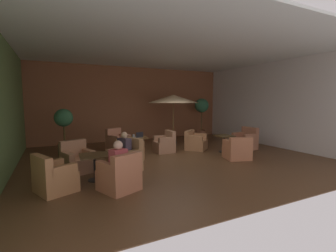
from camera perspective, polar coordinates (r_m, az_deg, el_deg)
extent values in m
cube|color=brown|center=(8.43, 1.31, -7.58)|extent=(9.83, 8.66, 0.02)
cube|color=brown|center=(12.17, -8.06, 5.28)|extent=(9.83, 0.08, 3.65)
cube|color=#5B7841|center=(7.36, -34.79, 3.79)|extent=(0.08, 8.66, 3.65)
cube|color=silver|center=(11.31, 23.93, 4.77)|extent=(0.08, 8.66, 3.65)
cube|color=silver|center=(8.37, 1.37, 17.80)|extent=(9.83, 8.66, 0.06)
cylinder|color=black|center=(8.86, -7.20, -6.81)|extent=(0.35, 0.35, 0.02)
cylinder|color=black|center=(8.80, -7.22, -4.93)|extent=(0.07, 0.07, 0.62)
cube|color=#523519|center=(8.74, -7.25, -2.83)|extent=(0.71, 0.71, 0.03)
cube|color=#A87244|center=(7.83, -8.88, -7.04)|extent=(1.03, 1.01, 0.43)
cube|color=#A87244|center=(7.49, -9.45, -4.57)|extent=(0.74, 0.53, 0.36)
cube|color=#A87244|center=(7.89, -11.04, -4.60)|extent=(0.42, 0.55, 0.22)
cube|color=#A87244|center=(7.74, -6.60, -4.74)|extent=(0.42, 0.55, 0.22)
cube|color=#A87455|center=(9.19, -1.04, -5.02)|extent=(0.71, 0.71, 0.42)
cube|color=#A87455|center=(9.23, 0.51, -2.36)|extent=(0.16, 0.71, 0.40)
cube|color=#A87455|center=(8.88, -0.54, -3.40)|extent=(0.55, 0.16, 0.19)
cube|color=#A87455|center=(9.37, -1.95, -2.91)|extent=(0.55, 0.16, 0.19)
cube|color=#AA684C|center=(9.54, -11.81, -4.64)|extent=(0.98, 1.01, 0.46)
cube|color=#AA684C|center=(9.69, -13.06, -1.81)|extent=(0.70, 0.48, 0.44)
cube|color=#AA684C|center=(9.64, -10.46, -2.51)|extent=(0.41, 0.59, 0.20)
cube|color=#AA684C|center=(9.27, -12.95, -2.91)|extent=(0.41, 0.59, 0.20)
cylinder|color=black|center=(9.53, 13.28, -6.02)|extent=(0.39, 0.39, 0.02)
cylinder|color=black|center=(9.47, 13.32, -4.26)|extent=(0.07, 0.07, 0.62)
cube|color=#46351A|center=(9.42, 13.37, -2.31)|extent=(0.65, 0.65, 0.03)
cube|color=#B0774C|center=(9.75, 6.86, -4.47)|extent=(1.10, 1.10, 0.41)
cube|color=#B0774C|center=(9.77, 5.22, -2.12)|extent=(0.72, 0.64, 0.37)
cube|color=#B0774C|center=(9.99, 7.65, -2.40)|extent=(0.50, 0.56, 0.22)
cube|color=#B0774C|center=(9.38, 6.55, -2.93)|extent=(0.50, 0.56, 0.22)
cube|color=#B76E49|center=(8.50, 16.20, -6.19)|extent=(0.96, 0.95, 0.42)
cube|color=#B76E49|center=(8.16, 17.18, -3.90)|extent=(0.79, 0.38, 0.36)
cube|color=#B76E49|center=(8.34, 14.17, -4.08)|extent=(0.30, 0.61, 0.22)
cube|color=#B76E49|center=(8.61, 18.05, -3.88)|extent=(0.30, 0.61, 0.22)
cube|color=#A6674A|center=(10.26, 17.91, -4.11)|extent=(0.83, 0.81, 0.44)
cube|color=#A6674A|center=(10.42, 19.15, -1.51)|extent=(0.22, 0.78, 0.46)
cube|color=#A6674A|center=(9.97, 19.12, -2.51)|extent=(0.63, 0.18, 0.23)
cube|color=#A6674A|center=(10.39, 16.54, -2.09)|extent=(0.63, 0.18, 0.23)
cylinder|color=black|center=(6.34, -17.07, -12.28)|extent=(0.36, 0.36, 0.02)
cylinder|color=black|center=(6.26, -17.16, -9.70)|extent=(0.07, 0.07, 0.62)
cube|color=#49341C|center=(6.18, -17.25, -6.78)|extent=(0.73, 0.73, 0.03)
cube|color=#B17647|center=(5.85, -25.37, -12.01)|extent=(0.96, 0.99, 0.45)
cube|color=#B17647|center=(5.64, -28.18, -8.36)|extent=(0.45, 0.77, 0.40)
cube|color=#B17647|center=(6.06, -26.40, -8.29)|extent=(0.57, 0.34, 0.19)
cube|color=#B17647|center=(5.50, -23.78, -9.62)|extent=(0.57, 0.34, 0.19)
cube|color=#AC6746|center=(5.51, -11.75, -12.65)|extent=(0.96, 0.98, 0.45)
cube|color=#AC6746|center=(5.16, -9.86, -8.89)|extent=(0.73, 0.43, 0.41)
cube|color=#AC6746|center=(5.28, -14.71, -9.70)|extent=(0.35, 0.60, 0.23)
cube|color=#AC6746|center=(5.61, -9.65, -8.64)|extent=(0.35, 0.60, 0.23)
cube|color=#A37449|center=(6.85, -10.40, -8.88)|extent=(1.01, 1.01, 0.45)
cube|color=#A37449|center=(6.94, -8.66, -4.75)|extent=(0.48, 0.76, 0.47)
cube|color=#A37449|center=(6.53, -8.92, -6.72)|extent=(0.59, 0.39, 0.19)
cube|color=#A37449|center=(6.98, -12.39, -5.95)|extent=(0.59, 0.39, 0.19)
cube|color=#AD7552|center=(7.13, -20.86, -8.75)|extent=(0.93, 0.93, 0.41)
cube|color=#AD7552|center=(7.29, -21.91, -4.96)|extent=(0.74, 0.39, 0.46)
cube|color=#AD7552|center=(7.14, -18.67, -6.16)|extent=(0.32, 0.58, 0.19)
cube|color=#AD7552|center=(6.91, -23.03, -6.73)|extent=(0.32, 0.58, 0.19)
cylinder|color=#2D2D2D|center=(11.04, 1.28, -4.05)|extent=(0.32, 0.32, 0.08)
cylinder|color=brown|center=(10.91, 1.29, 1.46)|extent=(0.06, 0.06, 2.21)
cone|color=#D7B585|center=(10.87, 1.30, 6.58)|extent=(2.32, 2.32, 0.36)
cylinder|color=#34392B|center=(9.57, -23.55, -5.14)|extent=(0.47, 0.47, 0.41)
cylinder|color=brown|center=(9.48, -23.69, -1.89)|extent=(0.06, 0.06, 0.68)
sphere|color=#31643F|center=(9.42, -23.85, 1.84)|extent=(0.65, 0.65, 0.65)
cylinder|color=#AA6748|center=(12.91, 8.02, -1.92)|extent=(0.45, 0.45, 0.40)
cylinder|color=brown|center=(12.83, 8.07, 1.23)|extent=(0.06, 0.06, 1.02)
sphere|color=#2E6444|center=(12.79, 8.12, 4.91)|extent=(0.74, 0.74, 0.74)
cube|color=#B24347|center=(5.38, -11.86, -7.98)|extent=(0.41, 0.36, 0.47)
sphere|color=tan|center=(5.31, -11.94, -4.54)|extent=(0.21, 0.21, 0.21)
cube|color=#403442|center=(6.75, -10.47, -5.00)|extent=(0.35, 0.42, 0.50)
sphere|color=tan|center=(6.69, -10.53, -2.20)|extent=(0.19, 0.19, 0.19)
cylinder|color=white|center=(8.76, -8.29, -2.35)|extent=(0.08, 0.08, 0.11)
cube|color=#9EA0A5|center=(8.77, -7.26, -2.66)|extent=(0.36, 0.30, 0.01)
cube|color=black|center=(8.66, -6.85, -2.09)|extent=(0.30, 0.10, 0.19)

